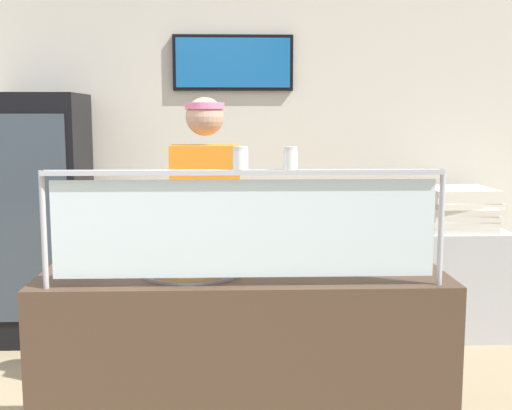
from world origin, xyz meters
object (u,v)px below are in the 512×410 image
(pizza_tray, at_px, (192,269))
(worker_figure, at_px, (207,234))
(parmesan_shaker, at_px, (240,160))
(drink_fridge, at_px, (39,218))
(pizza_server, at_px, (201,265))
(pepper_flake_shaker, at_px, (291,160))
(pizza_box_stack, at_px, (458,209))

(pizza_tray, distance_m, worker_figure, 0.68)
(parmesan_shaker, relative_size, drink_fridge, 0.05)
(pizza_server, xyz_separation_m, worker_figure, (-0.00, 0.70, 0.02))
(parmesan_shaker, height_order, pepper_flake_shaker, parmesan_shaker)
(pepper_flake_shaker, bearing_deg, pizza_box_stack, 55.62)
(pizza_tray, distance_m, drink_fridge, 2.29)
(parmesan_shaker, bearing_deg, pizza_tray, 131.84)
(pepper_flake_shaker, relative_size, worker_figure, 0.05)
(pizza_tray, distance_m, parmesan_shaker, 0.61)
(pizza_tray, distance_m, pepper_flake_shaker, 0.71)
(pizza_tray, height_order, pepper_flake_shaker, pepper_flake_shaker)
(parmesan_shaker, bearing_deg, pizza_server, 128.09)
(pizza_tray, xyz_separation_m, pizza_box_stack, (1.87, 1.87, 0.00))
(pizza_server, distance_m, worker_figure, 0.70)
(parmesan_shaker, relative_size, pepper_flake_shaker, 1.02)
(pizza_tray, relative_size, pepper_flake_shaker, 4.91)
(pizza_tray, relative_size, pizza_box_stack, 0.89)
(parmesan_shaker, bearing_deg, worker_figure, 100.97)
(pizza_server, xyz_separation_m, parmesan_shaker, (0.18, -0.23, 0.49))
(pizza_server, bearing_deg, pizza_tray, 137.95)
(pizza_tray, xyz_separation_m, worker_figure, (0.04, 0.68, 0.04))
(pepper_flake_shaker, xyz_separation_m, drink_fridge, (-1.68, 2.16, -0.57))
(pepper_flake_shaker, xyz_separation_m, worker_figure, (-0.38, 0.92, -0.48))
(pepper_flake_shaker, xyz_separation_m, pizza_box_stack, (1.45, 2.12, -0.51))
(drink_fridge, bearing_deg, parmesan_shaker, -55.73)
(pizza_tray, height_order, parmesan_shaker, parmesan_shaker)
(pizza_server, height_order, pizza_box_stack, pizza_box_stack)
(pepper_flake_shaker, height_order, drink_fridge, drink_fridge)
(pizza_tray, bearing_deg, parmesan_shaker, -48.16)
(parmesan_shaker, distance_m, pizza_box_stack, 2.73)
(worker_figure, distance_m, pizza_box_stack, 2.18)
(pizza_server, distance_m, parmesan_shaker, 0.57)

